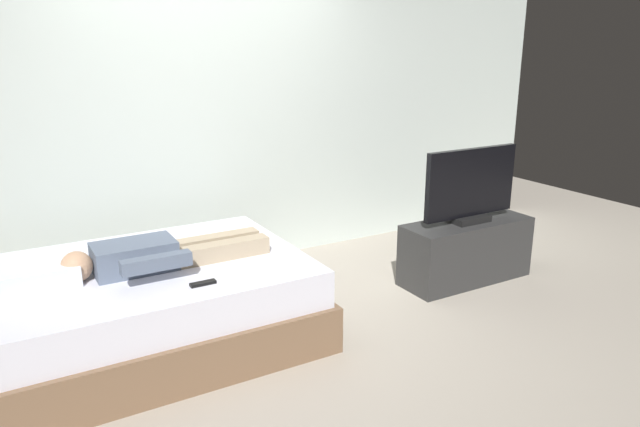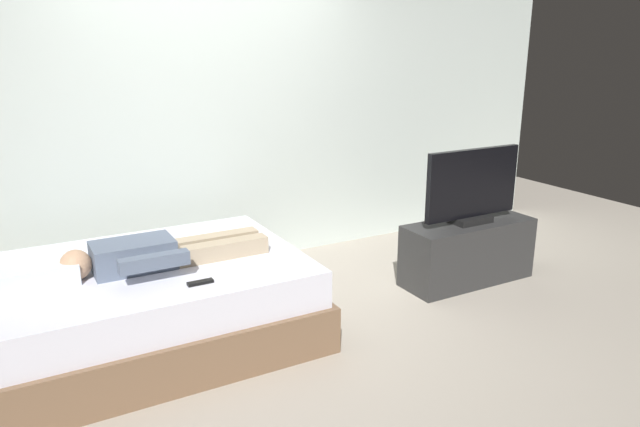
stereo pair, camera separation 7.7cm
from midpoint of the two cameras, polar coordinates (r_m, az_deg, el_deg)
name	(u,v)px [view 2 (the right image)]	position (r m, az deg, el deg)	size (l,w,h in m)	color
ground_plane	(283,327)	(4.12, -3.01, -10.93)	(10.00, 10.00, 0.00)	#ADA393
back_wall	(252,101)	(5.12, -6.16, 10.79)	(6.40, 0.10, 2.80)	silver
bed	(152,303)	(3.97, -15.38, -8.36)	(1.96, 1.46, 0.54)	brown
pillow	(32,273)	(3.77, -25.55, -5.25)	(0.48, 0.34, 0.12)	white
person	(155,254)	(3.78, -15.07, -3.79)	(1.26, 0.46, 0.18)	slate
remote	(200,282)	(3.48, -10.87, -6.57)	(0.15, 0.04, 0.02)	black
tv_stand	(467,252)	(4.92, 14.50, -3.61)	(1.10, 0.40, 0.50)	#2D2D2D
tv	(472,187)	(4.77, 14.95, 2.45)	(0.88, 0.20, 0.59)	black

